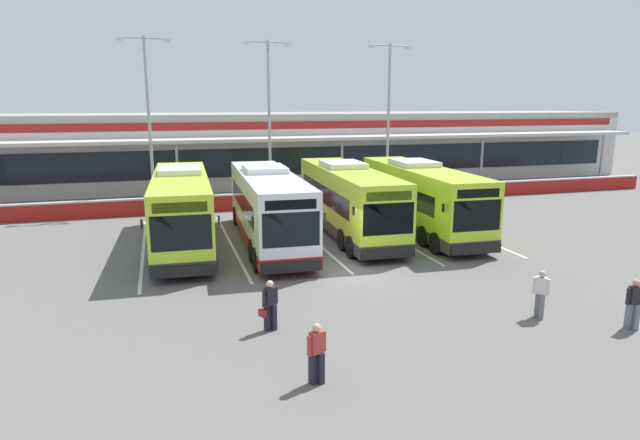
% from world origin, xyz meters
% --- Properties ---
extents(ground_plane, '(200.00, 200.00, 0.00)m').
position_xyz_m(ground_plane, '(0.00, 0.00, 0.00)').
color(ground_plane, '#605E5B').
extents(terminal_building, '(70.00, 13.00, 6.00)m').
position_xyz_m(terminal_building, '(-0.00, 26.91, 3.01)').
color(terminal_building, silver).
rests_on(terminal_building, ground).
extents(red_barrier_wall, '(60.00, 0.40, 1.10)m').
position_xyz_m(red_barrier_wall, '(0.00, 14.50, 0.56)').
color(red_barrier_wall, maroon).
rests_on(red_barrier_wall, ground).
extents(coach_bus_leftmost, '(3.32, 12.25, 3.78)m').
position_xyz_m(coach_bus_leftmost, '(-6.49, 6.28, 1.79)').
color(coach_bus_leftmost, '#B7DB2D').
rests_on(coach_bus_leftmost, ground).
extents(coach_bus_left_centre, '(3.32, 12.25, 3.78)m').
position_xyz_m(coach_bus_left_centre, '(-2.32, 5.63, 1.79)').
color(coach_bus_left_centre, silver).
rests_on(coach_bus_left_centre, ground).
extents(coach_bus_centre, '(3.32, 12.25, 3.78)m').
position_xyz_m(coach_bus_centre, '(2.15, 6.38, 1.79)').
color(coach_bus_centre, '#B7DB2D').
rests_on(coach_bus_centre, ground).
extents(coach_bus_right_centre, '(3.32, 12.25, 3.78)m').
position_xyz_m(coach_bus_right_centre, '(6.18, 5.92, 1.79)').
color(coach_bus_right_centre, '#B7DB2D').
rests_on(coach_bus_right_centre, ground).
extents(bay_stripe_far_west, '(0.14, 13.00, 0.01)m').
position_xyz_m(bay_stripe_far_west, '(-8.40, 6.00, 0.00)').
color(bay_stripe_far_west, silver).
rests_on(bay_stripe_far_west, ground).
extents(bay_stripe_west, '(0.14, 13.00, 0.01)m').
position_xyz_m(bay_stripe_west, '(-4.20, 6.00, 0.00)').
color(bay_stripe_west, silver).
rests_on(bay_stripe_west, ground).
extents(bay_stripe_mid_west, '(0.14, 13.00, 0.01)m').
position_xyz_m(bay_stripe_mid_west, '(0.00, 6.00, 0.00)').
color(bay_stripe_mid_west, silver).
rests_on(bay_stripe_mid_west, ground).
extents(bay_stripe_centre, '(0.14, 13.00, 0.01)m').
position_xyz_m(bay_stripe_centre, '(4.20, 6.00, 0.00)').
color(bay_stripe_centre, silver).
rests_on(bay_stripe_centre, ground).
extents(bay_stripe_mid_east, '(0.14, 13.00, 0.01)m').
position_xyz_m(bay_stripe_mid_east, '(8.40, 6.00, 0.00)').
color(bay_stripe_mid_east, silver).
rests_on(bay_stripe_mid_east, ground).
extents(pedestrian_with_handbag, '(0.64, 0.44, 1.62)m').
position_xyz_m(pedestrian_with_handbag, '(-4.39, -5.01, 0.86)').
color(pedestrian_with_handbag, black).
rests_on(pedestrian_with_handbag, ground).
extents(pedestrian_in_dark_coat, '(0.54, 0.34, 1.62)m').
position_xyz_m(pedestrian_in_dark_coat, '(6.49, -8.12, 0.87)').
color(pedestrian_in_dark_coat, slate).
rests_on(pedestrian_in_dark_coat, ground).
extents(pedestrian_child, '(0.44, 0.45, 1.62)m').
position_xyz_m(pedestrian_child, '(4.31, -6.53, 0.87)').
color(pedestrian_child, slate).
rests_on(pedestrian_child, ground).
extents(pedestrian_near_bin, '(0.53, 0.33, 1.62)m').
position_xyz_m(pedestrian_near_bin, '(-3.91, -8.57, 0.87)').
color(pedestrian_near_bin, black).
rests_on(pedestrian_near_bin, ground).
extents(lamp_post_west, '(3.24, 0.28, 11.00)m').
position_xyz_m(lamp_post_west, '(-7.88, 16.45, 6.29)').
color(lamp_post_west, '#9E9EA3').
rests_on(lamp_post_west, ground).
extents(lamp_post_centre, '(3.24, 0.28, 11.00)m').
position_xyz_m(lamp_post_centre, '(-0.01, 16.58, 6.29)').
color(lamp_post_centre, '#9E9EA3').
rests_on(lamp_post_centre, ground).
extents(lamp_post_east, '(3.24, 0.28, 11.00)m').
position_xyz_m(lamp_post_east, '(8.70, 16.31, 6.29)').
color(lamp_post_east, '#9E9EA3').
rests_on(lamp_post_east, ground).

